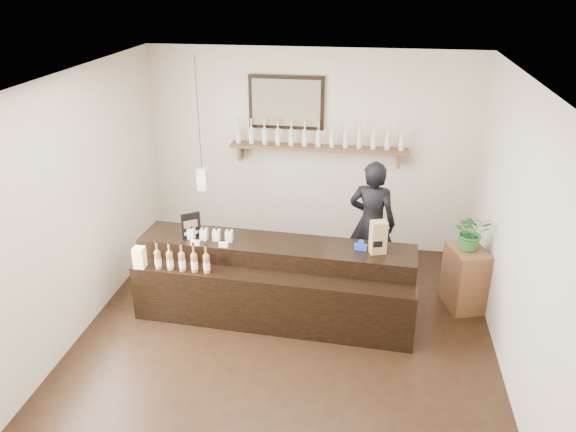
# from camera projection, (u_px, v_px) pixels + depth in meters

# --- Properties ---
(ground) EXTENTS (5.00, 5.00, 0.00)m
(ground) POSITION_uv_depth(u_px,v_px,m) (283.00, 345.00, 6.05)
(ground) COLOR black
(ground) RESTS_ON ground
(room_shell) EXTENTS (5.00, 5.00, 5.00)m
(room_shell) POSITION_uv_depth(u_px,v_px,m) (282.00, 199.00, 5.36)
(room_shell) COLOR beige
(room_shell) RESTS_ON ground
(back_wall_decor) EXTENTS (2.66, 0.96, 1.69)m
(back_wall_decor) POSITION_uv_depth(u_px,v_px,m) (300.00, 129.00, 7.50)
(back_wall_decor) COLOR brown
(back_wall_decor) RESTS_ON ground
(counter) EXTENTS (3.18, 1.00, 1.03)m
(counter) POSITION_uv_depth(u_px,v_px,m) (274.00, 283.00, 6.44)
(counter) COLOR black
(counter) RESTS_ON ground
(promo_sign) EXTENTS (0.19, 0.14, 0.31)m
(promo_sign) POSITION_uv_depth(u_px,v_px,m) (191.00, 226.00, 6.40)
(promo_sign) COLOR black
(promo_sign) RESTS_ON counter
(paper_bag) EXTENTS (0.20, 0.17, 0.37)m
(paper_bag) POSITION_uv_depth(u_px,v_px,m) (378.00, 237.00, 6.05)
(paper_bag) COLOR #A27F4E
(paper_bag) RESTS_ON counter
(tape_dispenser) EXTENTS (0.14, 0.07, 0.12)m
(tape_dispenser) POSITION_uv_depth(u_px,v_px,m) (361.00, 246.00, 6.17)
(tape_dispenser) COLOR blue
(tape_dispenser) RESTS_ON counter
(side_cabinet) EXTENTS (0.52, 0.61, 0.76)m
(side_cabinet) POSITION_uv_depth(u_px,v_px,m) (465.00, 278.00, 6.62)
(side_cabinet) COLOR brown
(side_cabinet) RESTS_ON ground
(potted_plant) EXTENTS (0.43, 0.38, 0.44)m
(potted_plant) POSITION_uv_depth(u_px,v_px,m) (472.00, 232.00, 6.37)
(potted_plant) COLOR #2C6E2D
(potted_plant) RESTS_ON side_cabinet
(shopkeeper) EXTENTS (0.75, 0.57, 1.83)m
(shopkeeper) POSITION_uv_depth(u_px,v_px,m) (372.00, 215.00, 6.96)
(shopkeeper) COLOR black
(shopkeeper) RESTS_ON ground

